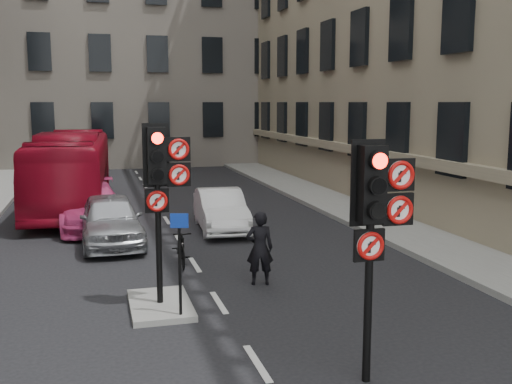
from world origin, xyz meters
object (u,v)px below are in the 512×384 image
car_silver (111,220)px  bus_red (72,170)px  motorcycle (181,247)px  signal_near (377,209)px  car_pink (91,206)px  signal_far (162,174)px  info_sign (180,250)px  car_white (221,210)px  motorcyclist (260,248)px

car_silver → bus_red: (-1.24, 6.50, 0.76)m
car_silver → motorcycle: bearing=-62.2°
signal_near → bus_red: signal_near is taller
signal_near → car_pink: 13.24m
signal_far → info_sign: signal_far is taller
car_silver → car_white: (3.49, 1.10, -0.07)m
motorcyclist → info_sign: info_sign is taller
motorcycle → info_sign: info_sign is taller
car_white → info_sign: bearing=-103.7°
signal_near → car_white: (0.02, 10.98, -1.93)m
car_white → motorcyclist: bearing=-89.9°
car_white → motorcyclist: 5.98m
car_white → car_pink: size_ratio=0.81×
car_silver → motorcycle: car_silver is taller
signal_far → motorcyclist: signal_far is taller
bus_red → motorcycle: size_ratio=6.74×
signal_far → car_silver: bearing=98.4°
signal_near → info_sign: (-2.39, 3.19, -1.20)m
bus_red → car_pink: bearing=-77.1°
bus_red → motorcyclist: (4.37, -11.37, -0.64)m
car_white → bus_red: size_ratio=0.37×
signal_near → car_silver: (-3.47, 9.88, -1.85)m
signal_far → car_silver: size_ratio=0.84×
car_silver → car_white: 3.66m
signal_near → signal_far: signal_far is taller
motorcycle → car_pink: bearing=114.3°
signal_far → bus_red: 12.61m
signal_far → car_white: size_ratio=0.90×
motorcycle → car_white: bearing=67.0°
signal_near → car_pink: (-4.01, 12.48, -1.87)m
info_sign → signal_far: bearing=120.7°
motorcyclist → info_sign: 2.79m
car_pink → info_sign: bearing=-81.9°
car_white → bus_red: bearing=134.7°
signal_far → car_silver: 6.26m
signal_far → motorcycle: 3.88m
motorcyclist → bus_red: bearing=-58.9°
motorcyclist → signal_far: bearing=34.0°
bus_red → info_sign: (2.32, -13.18, -0.11)m
motorcyclist → info_sign: (-2.05, -1.82, 0.54)m
car_pink → bus_red: size_ratio=0.46×
signal_far → motorcycle: size_ratio=2.26×
motorcycle → car_silver: bearing=122.7°
motorcycle → motorcyclist: (1.49, -2.07, 0.37)m
car_white → car_pink: car_pink is taller
car_pink → motorcyclist: bearing=-65.6°
motorcycle → info_sign: size_ratio=0.81×
signal_far → car_pink: bearing=99.4°
motorcycle → motorcyclist: 2.58m
info_sign → car_white: bearing=88.8°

